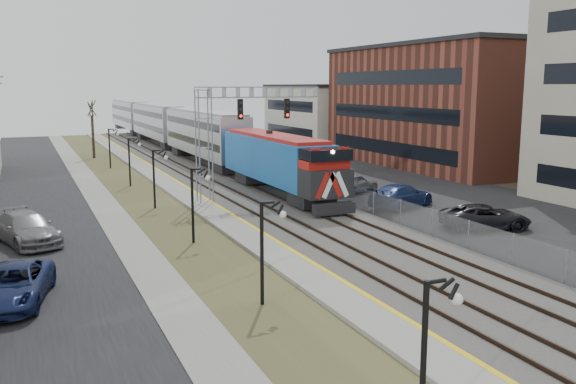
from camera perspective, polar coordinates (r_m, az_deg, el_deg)
ground at (r=19.05m, az=18.78°, el=-16.10°), size 160.00×160.00×0.00m
street_west at (r=48.16m, az=-22.78°, el=-0.64°), size 7.00×120.00×0.04m
sidewalk at (r=48.40m, az=-17.46°, el=-0.25°), size 2.00×120.00×0.08m
grass_median at (r=48.79m, az=-13.96°, el=-0.02°), size 4.00×120.00×0.06m
platform at (r=49.35m, az=-10.53°, el=0.32°), size 2.00×120.00×0.24m
ballast_bed at (r=50.69m, az=-5.02°, el=0.68°), size 8.00×120.00×0.20m
parking_lot at (r=55.64m, az=6.78°, el=1.39°), size 16.00×120.00×0.04m
platform_edge at (r=49.53m, az=-9.54°, el=0.54°), size 0.24×120.00×0.01m
track_near at (r=50.07m, az=-7.19°, el=0.73°), size 1.58×120.00×0.15m
track_far at (r=51.15m, az=-3.43°, el=0.98°), size 1.58×120.00×0.15m
train at (r=79.21m, az=-10.91°, el=5.91°), size 3.00×85.85×5.33m
signal_gantry at (r=42.59m, az=-5.67°, el=6.35°), size 9.00×1.07×8.15m
lampposts at (r=32.33m, az=-9.05°, el=-1.25°), size 0.14×62.14×4.00m
fence at (r=52.05m, az=-0.65°, el=1.74°), size 0.04×120.00×1.60m
buildings_east at (r=60.50m, az=20.41°, el=7.51°), size 16.00×76.00×15.00m
bare_trees at (r=51.67m, az=-24.35°, el=2.93°), size 12.30×42.30×5.95m
car_lot_c at (r=36.89m, az=17.97°, el=-2.28°), size 5.60×3.81×1.42m
car_lot_d at (r=41.98m, az=10.52°, el=-0.40°), size 5.97×4.21×1.61m
car_lot_e at (r=47.27m, az=6.18°, el=0.80°), size 4.78×3.28×1.51m
car_street_a at (r=25.51m, az=-24.38°, el=-8.01°), size 3.47×5.61×1.45m
car_street_b at (r=34.67m, az=-23.31°, el=-3.21°), size 3.86×5.97×1.61m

